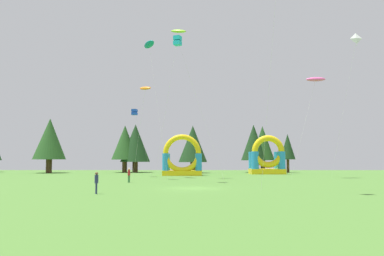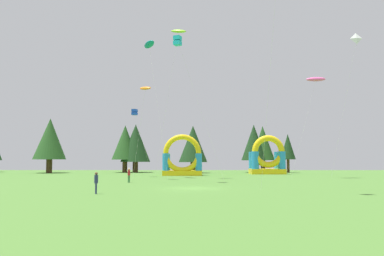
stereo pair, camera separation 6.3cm
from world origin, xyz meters
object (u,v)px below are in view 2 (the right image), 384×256
Objects in this scene: kite_blue_box at (135,112)px; kite_teal_parafoil at (149,45)px; kite_white_diamond at (357,39)px; kite_cyan_box at (178,41)px; kite_lime_parafoil at (178,31)px; person_left_edge at (96,181)px; person_far_side at (129,174)px; kite_pink_parafoil at (316,79)px; inflatable_yellow_castle at (267,160)px; inflatable_red_slide at (182,161)px; kite_orange_parafoil at (145,88)px.

kite_blue_box is 0.51× the size of kite_teal_parafoil.
kite_cyan_box is at bearing -157.80° from kite_white_diamond.
kite_lime_parafoil is 32.64m from person_left_edge.
kite_white_diamond reaches higher than kite_blue_box.
kite_white_diamond is 37.98m from person_far_side.
kite_cyan_box is at bearing -63.11° from kite_blue_box.
kite_teal_parafoil is 0.94× the size of kite_lime_parafoil.
inflatable_yellow_castle is (-4.66, 13.99, -11.74)m from kite_pink_parafoil.
kite_teal_parafoil is 12.20× the size of person_far_side.
inflatable_red_slide reaches higher than person_far_side.
kite_cyan_box is 32.35m from inflatable_yellow_castle.
person_left_edge is at bearing -86.86° from kite_blue_box.
kite_orange_parafoil is 0.63× the size of kite_teal_parafoil.
kite_teal_parafoil is 3.05× the size of inflatable_red_slide.
kite_white_diamond is 8.22m from kite_pink_parafoil.
kite_blue_box is at bearing 173.49° from kite_white_diamond.
kite_lime_parafoil is 12.92× the size of person_left_edge.
kite_orange_parafoil reaches higher than inflatable_yellow_castle.
kite_cyan_box reaches higher than person_far_side.
kite_blue_box is 0.69× the size of kite_pink_parafoil.
kite_blue_box reaches higher than inflatable_yellow_castle.
kite_lime_parafoil reaches higher than person_left_edge.
kite_lime_parafoil is 23.18m from person_far_side.
person_far_side is 19.94m from inflatable_red_slide.
inflatable_red_slide is 16.35m from inflatable_yellow_castle.
inflatable_red_slide is (4.66, 11.41, -9.87)m from kite_orange_parafoil.
kite_lime_parafoil is at bearing -92.16° from inflatable_red_slide.
kite_pink_parafoil is (24.29, 4.00, 2.01)m from kite_orange_parafoil.
kite_white_diamond is 3.12× the size of inflatable_red_slide.
kite_cyan_box reaches higher than person_left_edge.
kite_lime_parafoil is at bearing -157.81° from person_far_side.
person_left_edge is 14.74m from person_far_side.
kite_teal_parafoil is at bearing -135.25° from person_far_side.
inflatable_red_slide is (5.55, 33.87, 1.34)m from person_left_edge.
kite_cyan_box is 22.71m from person_left_edge.
kite_pink_parafoil is at bearing -6.75° from kite_blue_box.
kite_pink_parafoil reaches higher than kite_orange_parafoil.
person_far_side is (-30.94, -11.16, -18.99)m from kite_white_diamond.
kite_blue_box is 11.19m from inflatable_red_slide.
inflatable_yellow_castle is at bearing 108.42° from kite_pink_parafoil.
kite_cyan_box is 10.41× the size of person_far_side.
inflatable_red_slide is (5.47, 19.12, 1.35)m from person_far_side.
kite_orange_parafoil is at bearing -112.23° from inflatable_red_slide.
kite_white_diamond reaches higher than person_far_side.
kite_pink_parafoil is at bearing 3.40° from kite_lime_parafoil.
kite_white_diamond is at bearing 6.52° from kite_orange_parafoil.
kite_orange_parafoil is 1.91× the size of inflatable_red_slide.
kite_lime_parafoil is at bearing -21.18° from kite_teal_parafoil.
kite_teal_parafoil is (2.45, -2.65, 9.76)m from kite_blue_box.
kite_pink_parafoil is (-5.85, 0.55, -5.75)m from kite_white_diamond.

